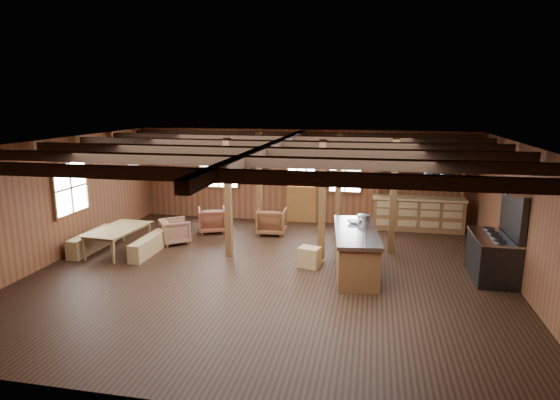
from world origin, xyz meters
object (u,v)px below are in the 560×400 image
Objects in this scene: dining_table at (120,240)px; armchair_a at (212,220)px; armchair_c at (175,231)px; armchair_b at (272,221)px; kitchen_island at (356,251)px; commercial_range at (496,249)px.

dining_table is 2.21× the size of armchair_a.
armchair_a is at bearing -62.69° from armchair_c.
armchair_b is (1.68, 0.14, 0.01)m from armchair_a.
armchair_c is at bearing 42.44° from armchair_a.
armchair_a is (-4.08, 2.37, -0.13)m from kitchen_island.
commercial_range reaches higher than armchair_a.
armchair_a reaches higher than armchair_c.
armchair_a is 1.69m from armchair_b.
dining_table is at bearing 179.78° from commercial_range.
kitchen_island is at bearing 128.62° from armchair_a.
dining_table is 2.69m from armchair_a.
armchair_b is at bearing 127.65° from kitchen_island.
armchair_c is (-2.27, -1.33, -0.04)m from armchair_b.
armchair_c is (-0.59, -1.19, -0.03)m from armchair_a.
dining_table is at bearing 96.45° from armchair_c.
kitchen_island is at bearing -87.71° from dining_table.
commercial_range is 2.76× the size of armchair_c.
armchair_c is at bearing -42.61° from dining_table.
armchair_b is 1.12× the size of armchair_c.
commercial_range reaches higher than armchair_c.
armchair_a is at bearing 162.57° from commercial_range.
commercial_range is 1.14× the size of dining_table.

